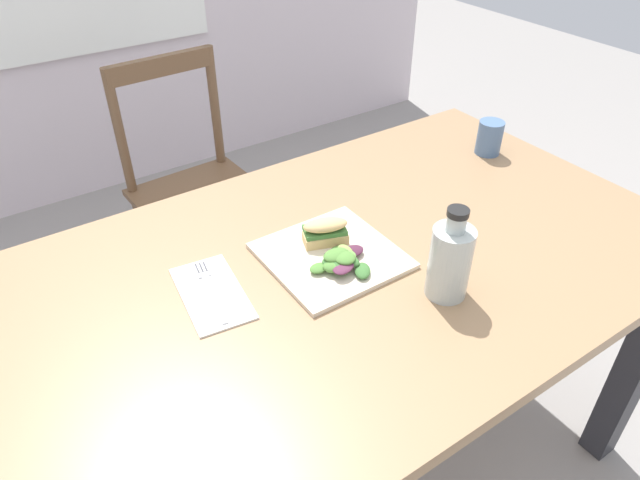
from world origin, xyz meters
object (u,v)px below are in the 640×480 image
(dining_table, at_px, (352,300))
(cup_extra_side, at_px, (489,138))
(bottle_cold_brew, at_px, (449,264))
(chair_wooden_far, at_px, (197,191))
(fork_on_napkin, at_px, (209,286))
(plate_lunch, at_px, (331,256))
(sandwich_half_front, at_px, (325,231))

(dining_table, xyz_separation_m, cup_extra_side, (0.57, 0.17, 0.16))
(dining_table, bearing_deg, bottle_cold_brew, -66.51)
(chair_wooden_far, xyz_separation_m, fork_on_napkin, (-0.29, -0.80, 0.30))
(dining_table, height_order, cup_extra_side, cup_extra_side)
(chair_wooden_far, height_order, plate_lunch, chair_wooden_far)
(dining_table, bearing_deg, cup_extra_side, 16.29)
(fork_on_napkin, bearing_deg, sandwich_half_front, -2.65)
(plate_lunch, relative_size, sandwich_half_front, 2.51)
(fork_on_napkin, distance_m, cup_extra_side, 0.86)
(bottle_cold_brew, bearing_deg, chair_wooden_far, 93.84)
(fork_on_napkin, relative_size, bottle_cold_brew, 0.99)
(chair_wooden_far, relative_size, bottle_cold_brew, 4.65)
(dining_table, relative_size, sandwich_half_front, 13.91)
(chair_wooden_far, height_order, fork_on_napkin, chair_wooden_far)
(dining_table, height_order, sandwich_half_front, sandwich_half_front)
(fork_on_napkin, xyz_separation_m, cup_extra_side, (0.85, 0.09, 0.04))
(plate_lunch, bearing_deg, dining_table, -33.84)
(dining_table, distance_m, plate_lunch, 0.13)
(plate_lunch, relative_size, fork_on_napkin, 1.38)
(chair_wooden_far, relative_size, fork_on_napkin, 4.69)
(chair_wooden_far, relative_size, sandwich_half_front, 8.55)
(plate_lunch, height_order, cup_extra_side, cup_extra_side)
(sandwich_half_front, distance_m, cup_extra_side, 0.60)
(fork_on_napkin, bearing_deg, dining_table, -15.14)
(chair_wooden_far, relative_size, plate_lunch, 3.41)
(chair_wooden_far, distance_m, cup_extra_side, 0.97)
(dining_table, distance_m, fork_on_napkin, 0.32)
(fork_on_napkin, bearing_deg, bottle_cold_brew, -35.41)
(sandwich_half_front, bearing_deg, chair_wooden_far, 87.65)
(fork_on_napkin, height_order, cup_extra_side, cup_extra_side)
(sandwich_half_front, xyz_separation_m, cup_extra_side, (0.59, 0.10, 0.01))
(sandwich_half_front, relative_size, bottle_cold_brew, 0.54)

